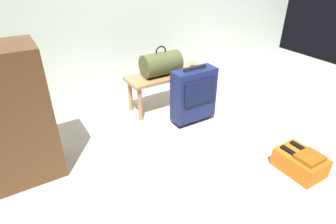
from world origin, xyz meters
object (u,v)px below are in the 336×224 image
(duffel_bag_olive, at_px, (161,64))
(cell_phone, at_px, (195,67))
(bench, at_px, (168,78))
(suitcase_upright_navy, at_px, (194,94))
(side_cabinet, at_px, (12,117))
(backpack_orange, at_px, (300,162))

(duffel_bag_olive, distance_m, cell_phone, 0.49)
(bench, relative_size, suitcase_upright_navy, 1.54)
(cell_phone, bearing_deg, side_cabinet, -168.82)
(duffel_bag_olive, xyz_separation_m, backpack_orange, (0.44, -1.61, -0.47))
(duffel_bag_olive, distance_m, side_cabinet, 1.61)
(cell_phone, relative_size, suitcase_upright_navy, 0.22)
(bench, relative_size, backpack_orange, 2.63)
(suitcase_upright_navy, distance_m, backpack_orange, 1.22)
(side_cabinet, bearing_deg, suitcase_upright_navy, -1.39)
(backpack_orange, relative_size, side_cabinet, 0.35)
(bench, xyz_separation_m, duffel_bag_olive, (-0.10, 0.00, 0.20))
(suitcase_upright_navy, bearing_deg, bench, 95.51)
(suitcase_upright_navy, height_order, backpack_orange, suitcase_upright_navy)
(duffel_bag_olive, relative_size, cell_phone, 3.06)
(suitcase_upright_navy, xyz_separation_m, backpack_orange, (0.30, -1.15, -0.24))
(side_cabinet, bearing_deg, duffel_bag_olive, 15.03)
(cell_phone, xyz_separation_m, suitcase_upright_navy, (-0.34, -0.44, -0.10))
(cell_phone, relative_size, backpack_orange, 0.38)
(duffel_bag_olive, relative_size, backpack_orange, 1.16)
(duffel_bag_olive, relative_size, suitcase_upright_navy, 0.68)
(cell_phone, height_order, suitcase_upright_navy, suitcase_upright_navy)
(backpack_orange, bearing_deg, side_cabinet, 149.23)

